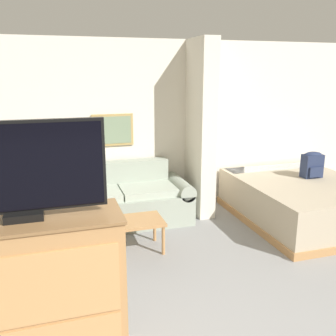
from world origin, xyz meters
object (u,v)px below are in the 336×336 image
(tv, at_px, (20,170))
(backpack, at_px, (312,164))
(coffee_table, at_px, (138,224))
(bed, at_px, (301,200))
(table_lamp, at_px, (27,175))
(couch, at_px, (120,202))
(tv_dresser, at_px, (33,302))

(tv, height_order, backpack, tv)
(coffee_table, xyz_separation_m, backpack, (2.74, 0.38, 0.45))
(coffee_table, relative_size, backpack, 1.53)
(bed, bearing_deg, table_lamp, 170.10)
(table_lamp, relative_size, bed, 0.19)
(coffee_table, height_order, tv, tv)
(coffee_table, bearing_deg, couch, 93.59)
(tv_dresser, bearing_deg, table_lamp, 93.34)
(coffee_table, distance_m, backpack, 2.80)
(table_lamp, height_order, backpack, backpack)
(tv_dresser, height_order, bed, tv_dresser)
(couch, bearing_deg, backpack, -11.39)
(table_lamp, xyz_separation_m, backpack, (4.01, -0.54, -0.02))
(coffee_table, distance_m, tv, 2.37)
(tv_dresser, bearing_deg, backpack, 28.58)
(couch, xyz_separation_m, table_lamp, (-1.21, -0.02, 0.50))
(coffee_table, relative_size, tv_dresser, 0.48)
(tv_dresser, xyz_separation_m, bed, (3.62, 1.98, -0.30))
(tv_dresser, relative_size, tv, 1.17)
(coffee_table, bearing_deg, backpack, 7.92)
(coffee_table, xyz_separation_m, bed, (2.51, 0.26, -0.04))
(couch, xyz_separation_m, coffee_table, (0.06, -0.94, 0.03))
(bed, height_order, backpack, backpack)
(coffee_table, height_order, bed, bed)
(couch, distance_m, bed, 2.65)
(table_lamp, bearing_deg, tv, -86.65)
(table_lamp, bearing_deg, bed, -9.90)
(couch, bearing_deg, tv_dresser, -111.68)
(couch, relative_size, coffee_table, 3.40)
(table_lamp, bearing_deg, coffee_table, -35.88)
(backpack, bearing_deg, couch, 168.61)
(table_lamp, height_order, tv_dresser, tv_dresser)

